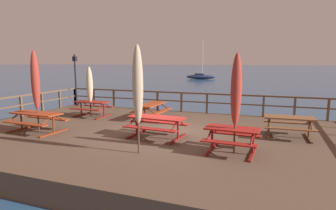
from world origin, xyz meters
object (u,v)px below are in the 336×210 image
object	(u,v)px
picnic_table_mid_centre	(232,135)
patio_umbrella_short_back	(35,81)
picnic_table_mid_right	(37,118)
picnic_table_front_left	(152,108)
picnic_table_back_left	(92,105)
picnic_table_back_right	(157,122)
patio_umbrella_short_mid	(90,85)
patio_umbrella_tall_mid_left	(138,85)
picnic_table_mid_left	(289,122)
sailboat_distant	(201,77)
lamp_post_hooked	(75,72)
patio_umbrella_tall_back_left	(236,90)

from	to	relation	value
picnic_table_mid_centre	patio_umbrella_short_back	size ratio (longest dim) A/B	0.53
picnic_table_mid_right	picnic_table_front_left	size ratio (longest dim) A/B	1.12
picnic_table_back_left	picnic_table_front_left	world-z (taller)	same
picnic_table_back_right	patio_umbrella_short_mid	world-z (taller)	patio_umbrella_short_mid
picnic_table_front_left	patio_umbrella_short_mid	distance (m)	3.40
picnic_table_mid_right	patio_umbrella_tall_mid_left	size ratio (longest dim) A/B	0.66
picnic_table_front_left	patio_umbrella_short_mid	bearing A→B (deg)	-173.15
picnic_table_mid_right	picnic_table_back_right	distance (m)	4.85
picnic_table_back_left	patio_umbrella_short_mid	xyz separation A→B (m)	(-0.07, -0.05, 1.04)
picnic_table_back_left	picnic_table_back_right	size ratio (longest dim) A/B	0.82
picnic_table_back_left	picnic_table_mid_left	size ratio (longest dim) A/B	0.99
sailboat_distant	picnic_table_front_left	bearing A→B (deg)	-79.33
picnic_table_mid_right	sailboat_distant	size ratio (longest dim) A/B	0.28
picnic_table_mid_centre	lamp_post_hooked	xyz separation A→B (m)	(-10.13, 5.54, 1.56)
picnic_table_front_left	picnic_table_back_right	world-z (taller)	same
picnic_table_mid_left	picnic_table_back_right	world-z (taller)	same
picnic_table_mid_right	picnic_table_back_left	bearing A→B (deg)	87.37
picnic_table_front_left	lamp_post_hooked	world-z (taller)	lamp_post_hooked
patio_umbrella_short_mid	patio_umbrella_tall_back_left	world-z (taller)	patio_umbrella_tall_back_left
picnic_table_back_left	patio_umbrella_short_mid	world-z (taller)	patio_umbrella_short_mid
picnic_table_back_right	lamp_post_hooked	bearing A→B (deg)	146.97
picnic_table_mid_left	picnic_table_mid_centre	size ratio (longest dim) A/B	1.06
patio_umbrella_tall_back_left	lamp_post_hooked	world-z (taller)	lamp_post_hooked
picnic_table_mid_right	picnic_table_mid_left	xyz separation A→B (m)	(9.31, 2.56, -0.01)
picnic_table_mid_left	picnic_table_front_left	distance (m)	6.13
patio_umbrella_short_back	picnic_table_mid_right	bearing A→B (deg)	-176.24
patio_umbrella_short_back	picnic_table_front_left	bearing A→B (deg)	49.52
picnic_table_mid_left	lamp_post_hooked	distance (m)	12.33
picnic_table_mid_left	picnic_table_front_left	size ratio (longest dim) A/B	0.93
picnic_table_front_left	patio_umbrella_short_mid	xyz separation A→B (m)	(-3.21, -0.39, 1.04)
picnic_table_mid_left	lamp_post_hooked	world-z (taller)	lamp_post_hooked
picnic_table_mid_left	patio_umbrella_short_back	bearing A→B (deg)	-164.51
picnic_table_mid_left	picnic_table_mid_centre	xyz separation A→B (m)	(-1.71, -2.48, -0.00)
picnic_table_back_left	picnic_table_front_left	distance (m)	3.16
picnic_table_mid_left	sailboat_distant	xyz separation A→B (m)	(-14.16, 44.48, -0.76)
patio_umbrella_short_mid	patio_umbrella_short_back	bearing A→B (deg)	-90.25
patio_umbrella_short_mid	picnic_table_front_left	bearing A→B (deg)	6.85
picnic_table_mid_right	patio_umbrella_tall_back_left	world-z (taller)	patio_umbrella_tall_back_left
patio_umbrella_short_mid	patio_umbrella_tall_back_left	bearing A→B (deg)	-23.86
sailboat_distant	picnic_table_mid_left	bearing A→B (deg)	-72.34
patio_umbrella_tall_back_left	picnic_table_front_left	bearing A→B (deg)	139.46
lamp_post_hooked	sailboat_distant	size ratio (longest dim) A/B	0.41
picnic_table_mid_centre	picnic_table_front_left	world-z (taller)	same
patio_umbrella_short_mid	patio_umbrella_tall_mid_left	xyz separation A→B (m)	(4.87, -4.38, 0.47)
patio_umbrella_tall_back_left	picnic_table_mid_left	bearing A→B (deg)	56.93
lamp_post_hooked	sailboat_distant	xyz separation A→B (m)	(-2.32, 41.42, -2.32)
picnic_table_front_left	sailboat_distant	world-z (taller)	sailboat_distant
patio_umbrella_tall_mid_left	patio_umbrella_tall_back_left	size ratio (longest dim) A/B	1.08
picnic_table_front_left	patio_umbrella_short_back	size ratio (longest dim) A/B	0.61
picnic_table_back_left	patio_umbrella_tall_mid_left	world-z (taller)	patio_umbrella_tall_mid_left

